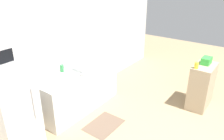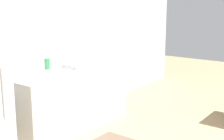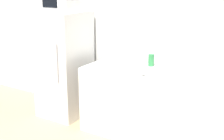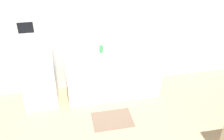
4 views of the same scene
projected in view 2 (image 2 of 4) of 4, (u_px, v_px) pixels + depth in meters
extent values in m
cube|color=silver|center=(28.00, 39.00, 4.29)|extent=(8.00, 0.06, 2.60)
cylinder|color=#B7B7BC|center=(3.00, 93.00, 3.21)|extent=(0.02, 0.02, 0.53)
cube|color=silver|center=(70.00, 98.00, 4.51)|extent=(1.88, 0.69, 0.87)
cube|color=#9EA3A8|center=(77.00, 66.00, 4.51)|extent=(0.33, 0.28, 0.06)
cylinder|color=silver|center=(79.00, 65.00, 4.15)|extent=(0.06, 0.06, 0.23)
cylinder|color=#2D7F42|center=(47.00, 64.00, 4.39)|extent=(0.08, 0.08, 0.16)
cylinder|color=white|center=(93.00, 57.00, 4.69)|extent=(0.10, 0.10, 0.25)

